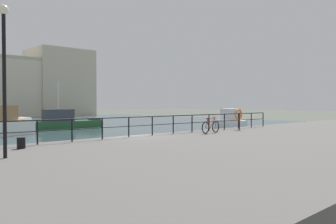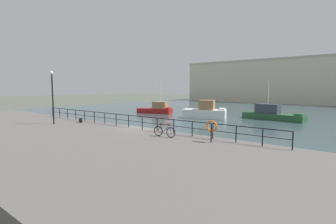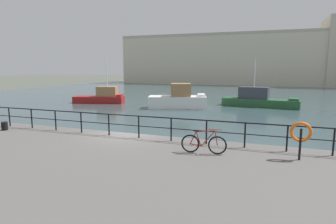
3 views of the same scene
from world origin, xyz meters
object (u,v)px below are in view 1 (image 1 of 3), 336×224
at_px(quay_lamp_post, 4,61).
at_px(moored_cabin_cruiser, 63,122).
at_px(mooring_bollard, 21,143).
at_px(life_ring_stand, 239,115).
at_px(parked_bicycle, 211,127).
at_px(moored_harbor_tender, 231,120).

bearing_deg(quay_lamp_post, moored_cabin_cruiser, 60.69).
bearing_deg(mooring_bollard, life_ring_stand, -0.09).
bearing_deg(parked_bicycle, moored_cabin_cruiser, 81.19).
distance_m(mooring_bollard, quay_lamp_post, 3.78).
distance_m(moored_cabin_cruiser, quay_lamp_post, 27.57).
height_order(moored_cabin_cruiser, parked_bicycle, moored_cabin_cruiser).
xyz_separation_m(moored_harbor_tender, parked_bicycle, (-16.21, -10.74, 0.56)).
relative_size(moored_harbor_tender, mooring_bollard, 12.18).
xyz_separation_m(moored_harbor_tender, quay_lamp_post, (-28.32, -12.33, 3.31)).
bearing_deg(mooring_bollard, quay_lamp_post, -120.71).
bearing_deg(parked_bicycle, mooring_bollard, 171.98).
relative_size(life_ring_stand, quay_lamp_post, 0.28).
distance_m(moored_harbor_tender, mooring_bollard, 28.97).
bearing_deg(moored_cabin_cruiser, parked_bicycle, -85.56).
relative_size(moored_harbor_tender, moored_cabin_cruiser, 0.64).
bearing_deg(moored_cabin_cruiser, moored_harbor_tender, -29.93).
relative_size(moored_cabin_cruiser, life_ring_stand, 5.99).
xyz_separation_m(moored_cabin_cruiser, mooring_bollard, (-12.16, -21.79, 0.46)).
xyz_separation_m(life_ring_stand, quay_lamp_post, (-15.53, -2.04, 2.16)).
bearing_deg(moored_harbor_tender, quay_lamp_post, 11.14).
bearing_deg(quay_lamp_post, life_ring_stand, 7.50).
height_order(moored_cabin_cruiser, mooring_bollard, moored_cabin_cruiser).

